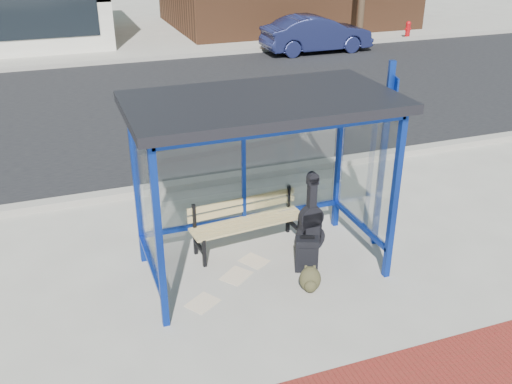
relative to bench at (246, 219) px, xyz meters
name	(u,v)px	position (x,y,z in m)	size (l,w,h in m)	color
ground	(262,268)	(0.01, -0.61, -0.45)	(120.00, 120.00, 0.00)	#B2ADA0
curb_near	(206,181)	(0.01, 2.29, -0.39)	(60.00, 0.25, 0.12)	gray
street_asphalt	(153,105)	(0.01, 7.39, -0.45)	(60.00, 10.00, 0.00)	black
curb_far	(124,61)	(0.01, 12.49, -0.39)	(60.00, 0.25, 0.12)	gray
far_sidewalk	(117,51)	(0.01, 14.39, -0.44)	(60.00, 4.00, 0.01)	#B2ADA0
bus_shelter	(261,123)	(0.01, -0.54, 1.62)	(3.30, 1.80, 2.42)	navy
bench	(246,219)	(0.00, 0.00, 0.00)	(1.71, 0.55, 0.79)	black
guitar_bag	(311,225)	(0.82, -0.42, -0.02)	(0.43, 0.14, 1.16)	black
suitcase	(307,254)	(0.56, -0.86, -0.20)	(0.36, 0.29, 0.54)	black
backpack	(310,280)	(0.41, -1.32, -0.29)	(0.33, 0.32, 0.33)	#33301C
sign_post	(384,147)	(1.82, -0.55, 1.07)	(0.16, 0.33, 2.71)	navy
newspaper_a	(236,276)	(-0.39, -0.68, -0.45)	(0.39, 0.31, 0.01)	white
newspaper_b	(203,303)	(-0.97, -1.11, -0.45)	(0.38, 0.30, 0.01)	white
newspaper_c	(254,261)	(-0.03, -0.42, -0.45)	(0.37, 0.29, 0.01)	white
parked_car	(317,34)	(6.71, 11.78, 0.19)	(1.35, 3.88, 1.28)	#1A204B
fire_hydrant	(408,29)	(11.19, 12.80, -0.08)	(0.31, 0.20, 0.68)	red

